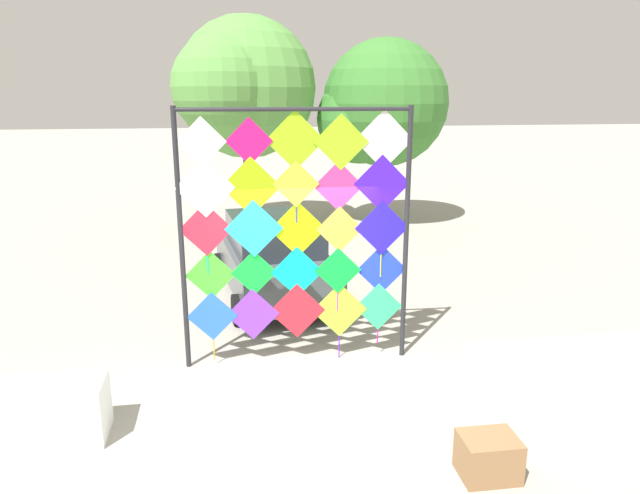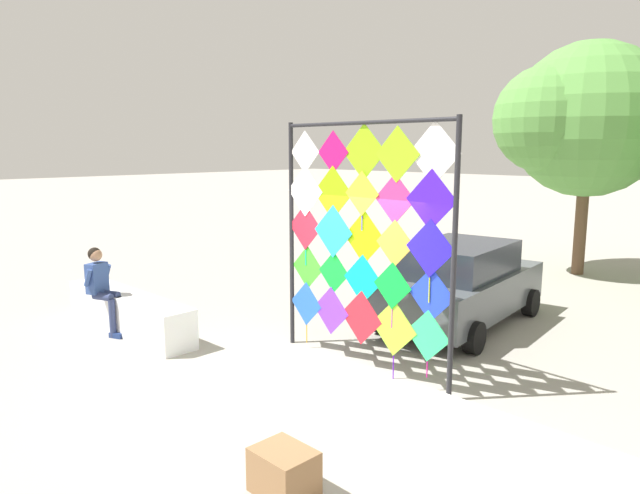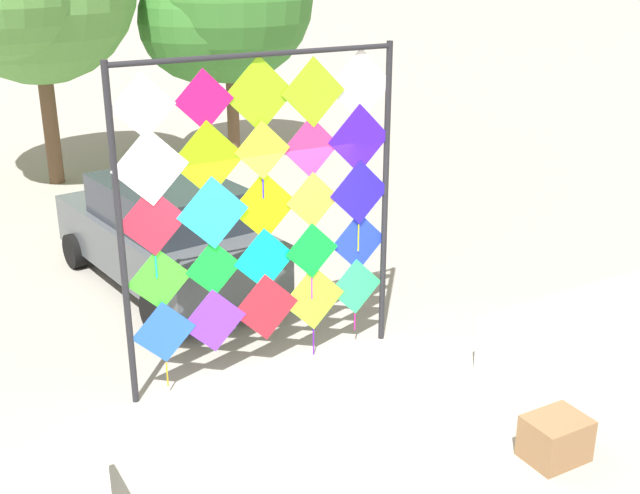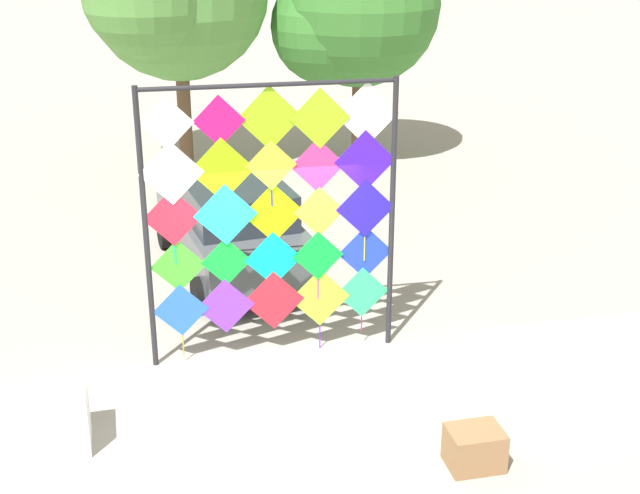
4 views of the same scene
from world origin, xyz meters
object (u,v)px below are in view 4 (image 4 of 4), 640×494
at_px(parked_car, 233,225).
at_px(tree_palm_like, 351,10).
at_px(cardboard_box_large, 475,448).
at_px(kite_display_rack, 273,208).

xyz_separation_m(parked_car, tree_palm_like, (3.51, 5.83, 2.56)).
bearing_deg(cardboard_box_large, parked_car, 106.12).
distance_m(parked_car, cardboard_box_large, 6.05).
bearing_deg(parked_car, cardboard_box_large, -73.88).
relative_size(kite_display_rack, cardboard_box_large, 6.38).
bearing_deg(tree_palm_like, parked_car, -121.05).
bearing_deg(parked_car, tree_palm_like, 58.95).
distance_m(kite_display_rack, tree_palm_like, 9.44).
relative_size(parked_car, tree_palm_like, 0.78).
height_order(parked_car, cardboard_box_large, parked_car).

